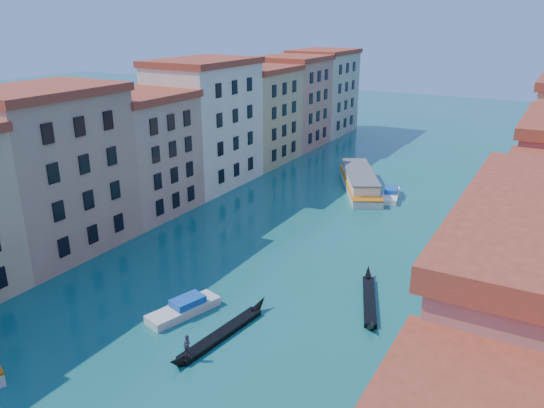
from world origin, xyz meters
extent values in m
cube|color=tan|center=(-26.00, 39.50, 9.50)|extent=(12.00, 17.00, 19.00)
cube|color=brown|center=(-26.00, 39.50, 19.50)|extent=(12.80, 17.40, 1.00)
cube|color=tan|center=(-26.00, 55.00, 8.25)|extent=(12.00, 14.00, 16.50)
cube|color=brown|center=(-26.00, 55.00, 17.00)|extent=(12.80, 14.40, 1.00)
cube|color=beige|center=(-26.00, 71.00, 10.00)|extent=(12.00, 18.00, 20.00)
cube|color=brown|center=(-26.00, 71.00, 20.50)|extent=(12.80, 18.40, 1.00)
cube|color=tan|center=(-26.00, 88.00, 8.75)|extent=(12.00, 16.00, 17.50)
cube|color=brown|center=(-26.00, 88.00, 18.00)|extent=(12.80, 16.40, 1.00)
cube|color=tan|center=(-26.00, 103.50, 9.25)|extent=(12.00, 15.00, 18.50)
cube|color=brown|center=(-26.00, 103.50, 19.00)|extent=(12.80, 15.40, 1.00)
cube|color=tan|center=(-26.00, 119.50, 9.50)|extent=(12.00, 17.00, 19.00)
cube|color=brown|center=(-26.00, 119.50, 19.50)|extent=(12.80, 17.40, 1.00)
cube|color=gray|center=(22.00, 65.00, 0.50)|extent=(4.00, 140.00, 1.00)
cube|color=maroon|center=(22.20, 39.00, 3.00)|extent=(3.20, 12.60, 0.25)
cylinder|color=slate|center=(20.80, 34.80, 1.50)|extent=(0.12, 0.12, 3.00)
cylinder|color=slate|center=(20.80, 43.20, 1.50)|extent=(0.12, 0.12, 3.00)
cylinder|color=#4F371B|center=(18.50, 39.00, 1.30)|extent=(0.24, 0.24, 3.20)
cylinder|color=#4F371B|center=(19.10, 40.00, 1.30)|extent=(0.24, 0.24, 3.20)
cylinder|color=#4F371B|center=(19.70, 41.00, 1.30)|extent=(0.24, 0.24, 3.20)
cylinder|color=#4F371B|center=(18.50, 57.00, 1.30)|extent=(0.24, 0.24, 3.20)
cylinder|color=#4F371B|center=(19.10, 58.00, 1.30)|extent=(0.24, 0.24, 3.20)
cylinder|color=#4F371B|center=(19.70, 59.00, 1.30)|extent=(0.24, 0.24, 3.20)
cube|color=silver|center=(-1.68, 80.77, 0.62)|extent=(13.73, 20.27, 1.23)
cube|color=silver|center=(-1.68, 80.77, 1.95)|extent=(11.34, 16.41, 1.64)
cube|color=slate|center=(-1.68, 80.77, 2.92)|extent=(11.86, 17.01, 0.26)
cube|color=orange|center=(-1.68, 80.77, 1.18)|extent=(13.77, 20.29, 0.26)
cube|color=black|center=(2.94, 33.04, 0.25)|extent=(2.50, 10.27, 0.51)
cone|color=black|center=(3.64, 38.66, 0.68)|extent=(1.29, 2.38, 1.90)
cone|color=black|center=(2.23, 27.42, 0.57)|extent=(1.25, 2.00, 1.68)
imported|color=#2B2435|center=(2.40, 28.77, 1.43)|extent=(0.77, 0.55, 1.95)
cube|color=black|center=(12.61, 45.44, 0.24)|extent=(4.57, 9.50, 0.49)
cone|color=black|center=(10.68, 50.48, 0.65)|extent=(1.68, 2.37, 1.81)
cone|color=black|center=(14.53, 40.40, 0.54)|extent=(1.55, 2.02, 1.60)
cube|color=silver|center=(-2.53, 34.46, 0.43)|extent=(4.37, 7.85, 0.86)
cube|color=#1650B2|center=(-2.38, 34.98, 1.18)|extent=(2.75, 3.62, 0.75)
cube|color=white|center=(4.48, 78.48, 0.43)|extent=(3.95, 7.94, 0.87)
cube|color=#1650B2|center=(4.36, 79.01, 1.20)|extent=(2.60, 3.60, 0.76)
camera|label=1|loc=(27.20, -0.81, 27.60)|focal=35.00mm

